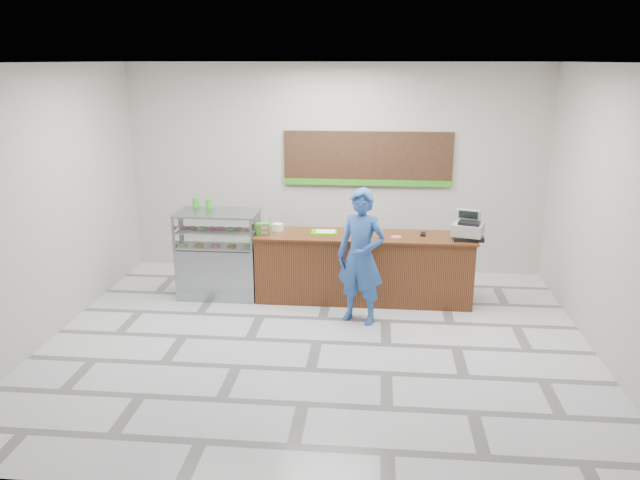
# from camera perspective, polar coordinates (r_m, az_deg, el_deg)

# --- Properties ---
(floor) EXTENTS (7.00, 7.00, 0.00)m
(floor) POSITION_cam_1_polar(r_m,az_deg,el_deg) (8.21, -0.27, -9.30)
(floor) COLOR silver
(floor) RESTS_ON ground
(back_wall) EXTENTS (7.00, 0.00, 7.00)m
(back_wall) POSITION_cam_1_polar(r_m,az_deg,el_deg) (10.55, 1.35, 6.45)
(back_wall) COLOR #BCB6AC
(back_wall) RESTS_ON floor
(ceiling) EXTENTS (7.00, 7.00, 0.00)m
(ceiling) POSITION_cam_1_polar(r_m,az_deg,el_deg) (7.41, -0.30, 15.92)
(ceiling) COLOR silver
(ceiling) RESTS_ON back_wall
(sales_counter) EXTENTS (3.26, 0.76, 1.03)m
(sales_counter) POSITION_cam_1_polar(r_m,az_deg,el_deg) (9.42, 4.00, -2.53)
(sales_counter) COLOR brown
(sales_counter) RESTS_ON floor
(display_case) EXTENTS (1.22, 0.72, 1.33)m
(display_case) POSITION_cam_1_polar(r_m,az_deg,el_deg) (9.68, -9.23, -1.20)
(display_case) COLOR gray
(display_case) RESTS_ON floor
(menu_board) EXTENTS (2.80, 0.06, 0.90)m
(menu_board) POSITION_cam_1_polar(r_m,az_deg,el_deg) (10.46, 4.38, 7.34)
(menu_board) COLOR black
(menu_board) RESTS_ON back_wall
(cash_register) EXTENTS (0.53, 0.55, 0.40)m
(cash_register) POSITION_cam_1_polar(r_m,az_deg,el_deg) (9.28, 13.37, 1.05)
(cash_register) COLOR black
(cash_register) RESTS_ON sales_counter
(card_terminal) EXTENTS (0.09, 0.15, 0.04)m
(card_terminal) POSITION_cam_1_polar(r_m,az_deg,el_deg) (9.34, 9.40, 0.54)
(card_terminal) COLOR black
(card_terminal) RESTS_ON sales_counter
(serving_tray) EXTENTS (0.40, 0.29, 0.02)m
(serving_tray) POSITION_cam_1_polar(r_m,az_deg,el_deg) (9.36, 0.38, 0.74)
(serving_tray) COLOR #45D701
(serving_tray) RESTS_ON sales_counter
(napkin_box) EXTENTS (0.17, 0.17, 0.11)m
(napkin_box) POSITION_cam_1_polar(r_m,az_deg,el_deg) (9.47, -3.89, 1.17)
(napkin_box) COLOR white
(napkin_box) RESTS_ON sales_counter
(straw_cup) EXTENTS (0.08, 0.08, 0.12)m
(straw_cup) POSITION_cam_1_polar(r_m,az_deg,el_deg) (9.54, -4.95, 1.28)
(straw_cup) COLOR silver
(straw_cup) RESTS_ON sales_counter
(promo_box) EXTENTS (0.21, 0.16, 0.17)m
(promo_box) POSITION_cam_1_polar(r_m,az_deg,el_deg) (9.30, -5.22, 1.05)
(promo_box) COLOR green
(promo_box) RESTS_ON sales_counter
(donut_decal) EXTENTS (0.16, 0.16, 0.00)m
(donut_decal) POSITION_cam_1_polar(r_m,az_deg,el_deg) (9.21, 6.97, 0.30)
(donut_decal) COLOR #E15984
(donut_decal) RESTS_ON sales_counter
(green_cup_left) EXTENTS (0.10, 0.10, 0.15)m
(green_cup_left) POSITION_cam_1_polar(r_m,az_deg,el_deg) (9.84, -11.30, 3.37)
(green_cup_left) COLOR green
(green_cup_left) RESTS_ON display_case
(green_cup_right) EXTENTS (0.10, 0.10, 0.15)m
(green_cup_right) POSITION_cam_1_polar(r_m,az_deg,el_deg) (9.74, -10.12, 3.32)
(green_cup_right) COLOR green
(green_cup_right) RESTS_ON display_case
(customer) EXTENTS (0.80, 0.67, 1.89)m
(customer) POSITION_cam_1_polar(r_m,az_deg,el_deg) (8.53, 3.78, -1.52)
(customer) COLOR #29539C
(customer) RESTS_ON floor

